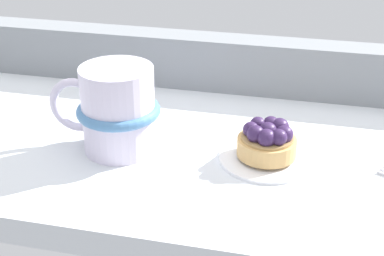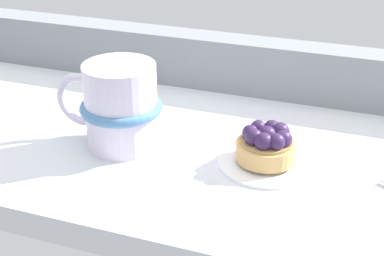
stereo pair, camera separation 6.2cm
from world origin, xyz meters
TOP-DOWN VIEW (x-y plane):
  - ground_plane at (0.00, 0.00)cm, footprint 88.01×37.53cm
  - window_rail_back at (0.00, 16.44)cm, footprint 86.25×4.66cm
  - dessert_plate at (7.05, -2.59)cm, footprint 10.18×10.18cm
  - raspberry_tart at (7.10, -2.61)cm, footprint 6.38×6.38cm
  - coffee_mug at (-9.39, -3.79)cm, footprint 12.72×9.20cm

SIDE VIEW (x-z plane):
  - ground_plane at x=0.00cm, z-range -3.01..0.00cm
  - dessert_plate at x=7.05cm, z-range -0.02..0.70cm
  - raspberry_tart at x=7.10cm, z-range 0.60..4.43cm
  - window_rail_back at x=0.00cm, z-range 0.00..7.20cm
  - coffee_mug at x=-9.39cm, z-range -0.01..9.68cm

